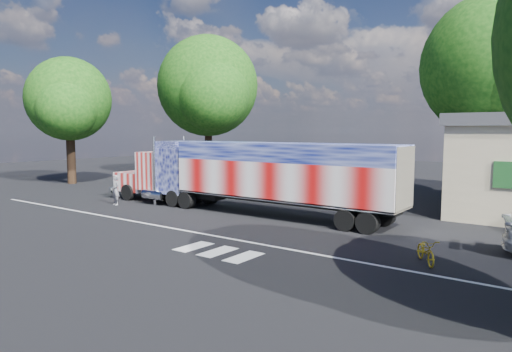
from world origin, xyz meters
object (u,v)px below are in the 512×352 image
Objects in this scene: tree_nw_a at (209,87)px; tree_ne_a at (499,66)px; semi_truck at (246,174)px; woman at (116,190)px; bicycle at (426,251)px; tree_w_a at (69,100)px; coach_bus at (259,168)px.

tree_ne_a is (24.64, -0.14, -0.14)m from tree_nw_a.
woman is at bearing -161.46° from semi_truck.
woman reaches higher than bicycle.
tree_nw_a reaches higher than tree_w_a.
bicycle is (10.56, -3.97, -1.66)m from semi_truck.
tree_nw_a is at bearing 125.95° from woman.
coach_bus is 13.69m from tree_nw_a.
tree_nw_a is (-25.38, 17.52, 8.13)m from bicycle.
semi_truck is 8.86m from coach_bus.
bicycle is 0.15× the size of tree_w_a.
tree_w_a reaches higher than semi_truck.
woman is 1.12× the size of bicycle.
tree_nw_a is at bearing 149.68° from coach_bus.
coach_bus is 1.09× the size of tree_w_a.
semi_truck is 11.94× the size of bicycle.
tree_ne_a reaches higher than semi_truck.
coach_bus is (-4.59, 7.57, -0.38)m from semi_truck.
semi_truck reaches higher than bicycle.
coach_bus is 10.65m from woman.
semi_truck is 1.83× the size of tree_w_a.
bicycle is at bearing -34.61° from tree_nw_a.
bicycle is at bearing -87.54° from tree_ne_a.
coach_bus is 16.92m from tree_w_a.
bicycle is at bearing -37.28° from coach_bus.
coach_bus is 0.86× the size of tree_ne_a.
semi_truck is at bearing 30.66° from woman.
tree_ne_a is (17.52, 15.99, 7.52)m from woman.
tree_nw_a is 24.64m from tree_ne_a.
tree_nw_a reaches higher than semi_truck.
semi_truck is 11.40m from bicycle.
tree_w_a reaches higher than woman.
semi_truck reaches higher than coach_bus.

